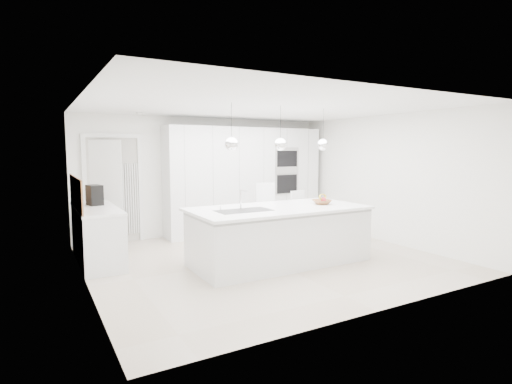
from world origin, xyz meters
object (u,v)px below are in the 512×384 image
espresso_machine (95,195)px  bar_stool_right (301,218)px  bar_stool_left (269,216)px  island_base (280,236)px  fruit_bowl (322,202)px

espresso_machine → bar_stool_right: (3.61, -0.87, -0.56)m
bar_stool_left → bar_stool_right: bar_stool_left is taller
island_base → bar_stool_right: size_ratio=2.75×
island_base → bar_stool_left: bearing=67.7°
espresso_machine → bar_stool_right: size_ratio=0.33×
fruit_bowl → bar_stool_left: bearing=112.7°
bar_stool_left → fruit_bowl: bearing=-56.4°
island_base → espresso_machine: size_ratio=8.36×
bar_stool_right → bar_stool_left: bearing=167.2°
island_base → espresso_machine: espresso_machine is taller
espresso_machine → bar_stool_left: 3.08m
espresso_machine → bar_stool_right: espresso_machine is taller
bar_stool_left → bar_stool_right: bearing=2.7°
island_base → espresso_machine: bearing=145.0°
fruit_bowl → espresso_machine: bearing=152.1°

